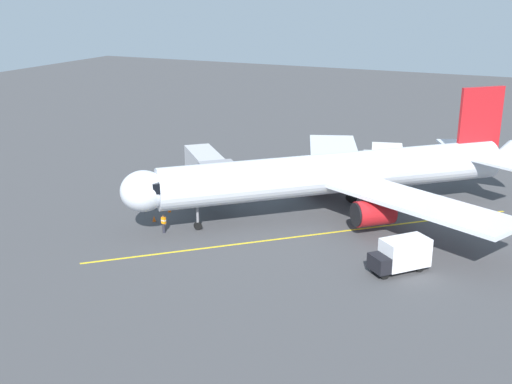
% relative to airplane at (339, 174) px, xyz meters
% --- Properties ---
extents(ground_plane, '(220.00, 220.00, 0.00)m').
position_rel_airplane_xyz_m(ground_plane, '(0.87, 0.27, -4.00)').
color(ground_plane, '#424244').
extents(apron_lead_in_line, '(29.62, 27.24, 0.01)m').
position_rel_airplane_xyz_m(apron_lead_in_line, '(0.21, 6.19, -4.00)').
color(apron_lead_in_line, yellow).
rests_on(apron_lead_in_line, ground).
extents(airplane, '(33.42, 32.69, 11.50)m').
position_rel_airplane_xyz_m(airplane, '(0.00, 0.00, 0.00)').
color(airplane, silver).
rests_on(airplane, ground).
extents(jet_bridge, '(9.22, 9.74, 5.40)m').
position_rel_airplane_xyz_m(jet_bridge, '(11.94, 3.68, -0.24)').
color(jet_bridge, '#B7B7BC').
rests_on(jet_bridge, ground).
extents(ground_crew_marshaller, '(0.43, 0.30, 1.71)m').
position_rel_airplane_xyz_m(ground_crew_marshaller, '(12.48, 11.31, -3.12)').
color(ground_crew_marshaller, '#23232D').
rests_on(ground_crew_marshaller, ground).
extents(box_truck_near_nose, '(4.52, 4.73, 2.62)m').
position_rel_airplane_xyz_m(box_truck_near_nose, '(-8.32, 10.58, -2.62)').
color(box_truck_near_nose, black).
rests_on(box_truck_near_nose, ground).
extents(box_truck_portside, '(4.94, 3.04, 2.62)m').
position_rel_airplane_xyz_m(box_truck_portside, '(0.34, -19.03, -2.62)').
color(box_truck_portside, '#9E9EA3').
rests_on(box_truck_portside, ground).
extents(safety_cone_nose_left, '(0.32, 0.32, 0.55)m').
position_rel_airplane_xyz_m(safety_cone_nose_left, '(18.31, -2.05, -3.73)').
color(safety_cone_nose_left, '#F2590F').
rests_on(safety_cone_nose_left, ground).
extents(safety_cone_nose_right, '(0.32, 0.32, 0.55)m').
position_rel_airplane_xyz_m(safety_cone_nose_right, '(14.98, 6.44, -3.73)').
color(safety_cone_nose_right, '#F2590F').
rests_on(safety_cone_nose_right, ground).
extents(safety_cone_wing_port, '(0.32, 0.32, 0.55)m').
position_rel_airplane_xyz_m(safety_cone_wing_port, '(19.36, 4.25, -3.73)').
color(safety_cone_wing_port, '#F2590F').
rests_on(safety_cone_wing_port, ground).
extents(safety_cone_wing_starboard, '(0.32, 0.32, 0.55)m').
position_rel_airplane_xyz_m(safety_cone_wing_starboard, '(14.89, 9.24, -3.73)').
color(safety_cone_wing_starboard, '#F2590F').
rests_on(safety_cone_wing_starboard, ground).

